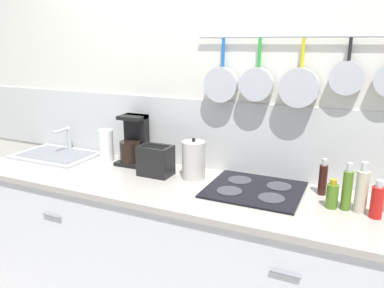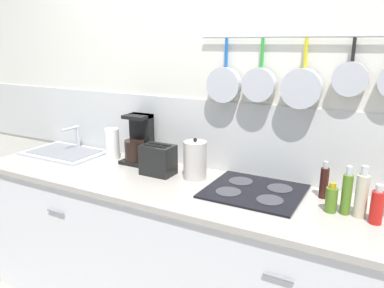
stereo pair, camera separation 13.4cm
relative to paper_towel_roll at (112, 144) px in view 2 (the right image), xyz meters
name	(u,v)px [view 2 (the right image)]	position (x,y,z in m)	size (l,w,h in m)	color
wall_back	(210,117)	(0.68, 0.18, 0.23)	(7.20, 0.15, 2.60)	silver
cabinet_base	(181,257)	(0.68, -0.20, -0.60)	(2.78, 0.66, 0.90)	silver
countertop	(180,187)	(0.68, -0.20, -0.13)	(2.82, 0.68, 0.03)	#A59E93
sink_basin	(65,151)	(-0.40, -0.07, -0.10)	(0.58, 0.39, 0.19)	#B7BABF
paper_towel_roll	(112,144)	(0.00, 0.00, 0.00)	(0.10, 0.10, 0.22)	white
coffee_maker	(139,143)	(0.21, 0.04, 0.03)	(0.18, 0.19, 0.33)	black
toaster	(158,160)	(0.47, -0.11, -0.02)	(0.22, 0.14, 0.19)	black
kettle	(195,160)	(0.70, -0.07, 0.01)	(0.14, 0.14, 0.26)	beige
cooktop	(254,191)	(1.10, -0.11, -0.10)	(0.52, 0.47, 0.01)	black
bottle_sesame_oil	(324,182)	(1.45, 0.00, -0.02)	(0.05, 0.05, 0.20)	#33140F
bottle_cooking_wine	(331,199)	(1.51, -0.16, -0.04)	(0.06, 0.06, 0.15)	#4C721E
bottle_dish_soap	(347,193)	(1.58, -0.15, 0.00)	(0.05, 0.05, 0.24)	#4C721E
bottle_hot_sauce	(362,195)	(1.64, -0.15, 0.00)	(0.06, 0.06, 0.26)	#BFB799
bottle_vinegar	(377,206)	(1.71, -0.19, -0.03)	(0.06, 0.06, 0.19)	red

